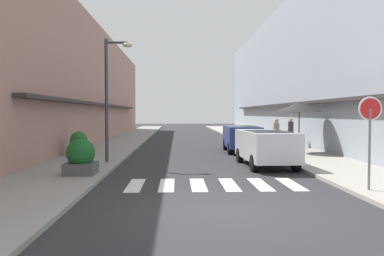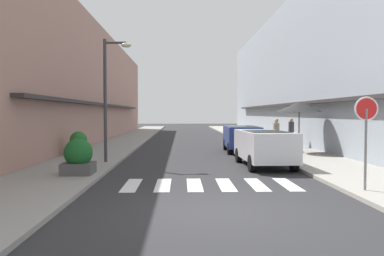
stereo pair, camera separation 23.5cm
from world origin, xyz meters
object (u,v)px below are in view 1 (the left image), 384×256
Objects in this scene: planter_corner at (81,158)px; pedestrian_walking_near at (291,132)px; round_street_sign at (370,119)px; street_lamp at (111,87)px; parked_car_near at (266,144)px; planter_midblock at (79,144)px; cafe_umbrella at (299,107)px; pedestrian_walking_far at (276,134)px; parked_car_mid at (242,136)px.

planter_corner is 0.68× the size of pedestrian_walking_near.
round_street_sign is 13.46m from pedestrian_walking_near.
round_street_sign is 10.23m from street_lamp.
parked_car_near is 1.73× the size of round_street_sign.
planter_corner is (-0.47, -3.32, -2.62)m from street_lamp.
planter_midblock is (-8.41, 3.45, -0.22)m from parked_car_near.
planter_corner is (-8.41, 3.01, -1.36)m from round_street_sign.
parked_car_near is at bearing 105.67° from round_street_sign.
street_lamp reaches higher than cafe_umbrella.
pedestrian_walking_far is at bearing 136.12° from cafe_umbrella.
round_street_sign is at bearing -74.33° from parked_car_near.
planter_midblock is 10.48m from pedestrian_walking_far.
cafe_umbrella is 2.28× the size of planter_midblock.
parked_car_near is 7.31m from planter_corner.
street_lamp is 4.40× the size of planter_midblock.
planter_corner is 0.68× the size of pedestrian_walking_far.
planter_corner is 6.14m from planter_midblock.
street_lamp reaches higher than parked_car_mid.
pedestrian_walking_near is at bearing 82.39° from round_street_sign.
cafe_umbrella is 12.15m from planter_corner.
parked_car_mid is 3.31× the size of planter_corner.
round_street_sign is 0.93× the size of cafe_umbrella.
parked_car_mid is 0.77× the size of street_lamp.
parked_car_mid is at bearing -24.62° from pedestrian_walking_far.
parked_car_mid is 8.54m from street_lamp.
planter_corner is (-6.86, -8.46, -0.24)m from parked_car_mid.
pedestrian_walking_near is at bearing -134.69° from pedestrian_walking_far.
parked_car_mid is 8.78m from planter_midblock.
street_lamp is (-7.94, 6.33, 1.26)m from round_street_sign.
pedestrian_walking_near is 1.01× the size of pedestrian_walking_far.
pedestrian_walking_far is at bearing -12.99° from parked_car_mid.
street_lamp is 4.30× the size of planter_corner.
cafe_umbrella reaches higher than round_street_sign.
street_lamp reaches higher than round_street_sign.
pedestrian_walking_far is (10.26, 2.10, 0.35)m from planter_midblock.
street_lamp reaches higher than parked_car_near.
cafe_umbrella reaches higher than parked_car_mid.
street_lamp is 1.93× the size of cafe_umbrella.
parked_car_mid is 3.40× the size of planter_midblock.
planter_midblock is 0.66× the size of pedestrian_walking_near.
parked_car_mid is at bearing 16.70° from planter_midblock.
parked_car_near is at bearing 59.92° from pedestrian_walking_far.
parked_car_near reaches higher than planter_midblock.
street_lamp is (-6.39, 0.83, 2.37)m from parked_car_near.
pedestrian_walking_near reaches higher than pedestrian_walking_far.
cafe_umbrella is (2.82, 4.61, 1.59)m from parked_car_near.
parked_car_mid is at bearing 154.23° from cafe_umbrella.
street_lamp is at bearing -157.71° from cafe_umbrella.
round_street_sign is 2.08× the size of planter_corner.
pedestrian_walking_near is (10.19, 10.30, 0.38)m from planter_corner.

